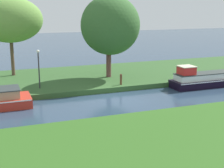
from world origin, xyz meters
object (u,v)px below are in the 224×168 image
at_px(willow_tree_centre, 111,25).
at_px(mooring_post_near, 121,79).
at_px(willow_tree_left, 10,20).
at_px(black_narrowboat, 211,79).
at_px(lamp_post, 39,64).

bearing_deg(willow_tree_centre, mooring_post_near, -92.60).
distance_m(willow_tree_left, mooring_post_near, 10.92).
relative_size(willow_tree_left, willow_tree_centre, 0.98).
bearing_deg(willow_tree_left, black_narrowboat, -27.28).
relative_size(lamp_post, mooring_post_near, 3.46).
xyz_separation_m(willow_tree_centre, mooring_post_near, (-0.12, -2.68, -4.07)).
relative_size(black_narrowboat, lamp_post, 2.62).
bearing_deg(willow_tree_left, willow_tree_centre, -25.07).
relative_size(willow_tree_left, mooring_post_near, 8.11).
relative_size(willow_tree_centre, mooring_post_near, 8.27).
height_order(black_narrowboat, lamp_post, lamp_post).
relative_size(willow_tree_left, lamp_post, 2.34).
distance_m(black_narrowboat, lamp_post, 14.00).
height_order(lamp_post, mooring_post_near, lamp_post).
bearing_deg(lamp_post, mooring_post_near, -10.37).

